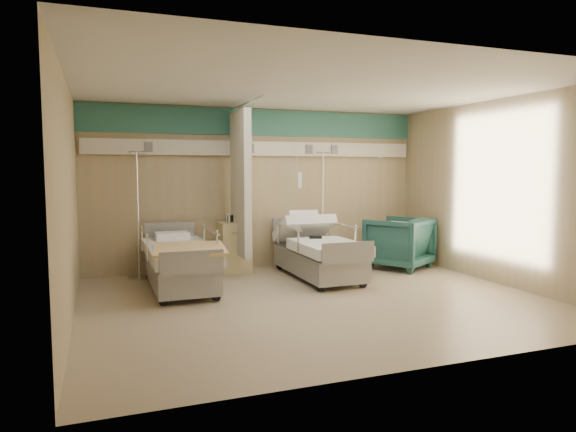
{
  "coord_description": "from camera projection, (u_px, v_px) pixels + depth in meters",
  "views": [
    {
      "loc": [
        -2.67,
        -6.18,
        1.75
      ],
      "look_at": [
        -0.17,
        0.6,
        1.08
      ],
      "focal_mm": 32.0,
      "sensor_mm": 36.0,
      "label": 1
    }
  ],
  "objects": [
    {
      "name": "visitor_armchair",
      "position": [
        399.0,
        243.0,
        9.02
      ],
      "size": [
        1.34,
        1.35,
        0.9
      ],
      "primitive_type": "imported",
      "rotation": [
        0.0,
        0.0,
        3.69
      ],
      "color": "#1C4641",
      "rests_on": "ground"
    },
    {
      "name": "toiletry_bag",
      "position": [
        233.0,
        218.0,
        8.71
      ],
      "size": [
        0.23,
        0.15,
        0.12
      ],
      "primitive_type": "cube",
      "rotation": [
        0.0,
        0.0,
        -0.05
      ],
      "color": "black",
      "rests_on": "bedside_cabinet"
    },
    {
      "name": "ground",
      "position": [
        315.0,
        300.0,
        6.86
      ],
      "size": [
        6.0,
        5.0,
        0.0
      ],
      "primitive_type": "cube",
      "color": "#9C896C",
      "rests_on": "ground"
    },
    {
      "name": "tan_blanket",
      "position": [
        190.0,
        249.0,
        7.05
      ],
      "size": [
        1.11,
        1.32,
        0.04
      ],
      "primitive_type": "cube",
      "rotation": [
        0.0,
        0.0,
        -0.14
      ],
      "color": "#D9B76F",
      "rests_on": "bed_left"
    },
    {
      "name": "bedside_cabinet",
      "position": [
        234.0,
        247.0,
        8.68
      ],
      "size": [
        0.5,
        0.48,
        0.85
      ],
      "primitive_type": "cube",
      "color": "#CDBD80",
      "rests_on": "ground"
    },
    {
      "name": "waffle_blanket",
      "position": [
        399.0,
        215.0,
        8.98
      ],
      "size": [
        0.85,
        0.83,
        0.07
      ],
      "primitive_type": "cube",
      "rotation": [
        0.0,
        0.0,
        3.72
      ],
      "color": "white",
      "rests_on": "visitor_armchair"
    },
    {
      "name": "iv_stand_right",
      "position": [
        322.0,
        242.0,
        9.3
      ],
      "size": [
        0.37,
        0.37,
        2.05
      ],
      "rotation": [
        0.0,
        0.0,
        -0.17
      ],
      "color": "silver",
      "rests_on": "ground"
    },
    {
      "name": "iv_stand_left",
      "position": [
        139.0,
        253.0,
        8.18
      ],
      "size": [
        0.36,
        0.36,
        2.02
      ],
      "rotation": [
        0.0,
        0.0,
        -0.16
      ],
      "color": "silver",
      "rests_on": "ground"
    },
    {
      "name": "white_cup",
      "position": [
        229.0,
        218.0,
        8.66
      ],
      "size": [
        0.11,
        0.11,
        0.13
      ],
      "primitive_type": "cylinder",
      "rotation": [
        0.0,
        0.0,
        0.29
      ],
      "color": "white",
      "rests_on": "bedside_cabinet"
    },
    {
      "name": "bed_left",
      "position": [
        180.0,
        267.0,
        7.49
      ],
      "size": [
        1.0,
        2.16,
        0.63
      ],
      "primitive_type": null,
      "color": "white",
      "rests_on": "ground"
    },
    {
      "name": "bed_right",
      "position": [
        318.0,
        258.0,
        8.25
      ],
      "size": [
        1.0,
        2.16,
        0.63
      ],
      "primitive_type": null,
      "color": "white",
      "rests_on": "ground"
    },
    {
      "name": "call_remote",
      "position": [
        315.0,
        237.0,
        8.25
      ],
      "size": [
        0.22,
        0.15,
        0.04
      ],
      "primitive_type": "cube",
      "rotation": [
        0.0,
        0.0,
        -0.33
      ],
      "color": "black",
      "rests_on": "bed_right"
    },
    {
      "name": "room_walls",
      "position": [
        307.0,
        160.0,
        6.91
      ],
      "size": [
        6.04,
        5.04,
        2.82
      ],
      "color": "tan",
      "rests_on": "ground"
    }
  ]
}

